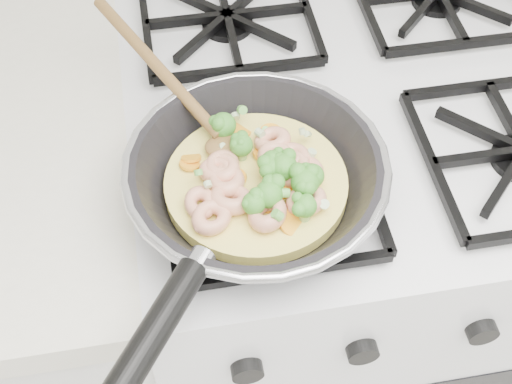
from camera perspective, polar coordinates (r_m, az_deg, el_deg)
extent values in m
cube|color=white|center=(1.28, 6.07, -6.49)|extent=(0.60, 0.60, 0.90)
cube|color=black|center=(0.92, 8.50, 8.72)|extent=(0.56, 0.56, 0.02)
torus|color=#BABAC1|center=(0.73, 0.00, 2.10)|extent=(0.28, 0.28, 0.01)
cylinder|color=black|center=(0.63, -8.80, -12.05)|extent=(0.12, 0.16, 0.03)
cylinder|color=#F9EC6C|center=(0.76, 0.00, 0.61)|extent=(0.19, 0.19, 0.02)
ellipsoid|color=brown|center=(0.77, -2.37, 3.70)|extent=(0.05, 0.06, 0.01)
cylinder|color=brown|center=(0.83, -7.97, 9.98)|extent=(0.13, 0.21, 0.05)
torus|color=#DDA483|center=(0.72, 4.04, -0.67)|extent=(0.06, 0.06, 0.02)
torus|color=#DDA483|center=(0.76, 1.67, 2.69)|extent=(0.06, 0.06, 0.02)
torus|color=#DDA483|center=(0.71, 0.91, -1.70)|extent=(0.06, 0.06, 0.03)
torus|color=#DDA483|center=(0.76, 2.97, 2.83)|extent=(0.06, 0.06, 0.02)
torus|color=#DDA483|center=(0.72, -4.47, -0.87)|extent=(0.04, 0.04, 0.02)
torus|color=#DDA483|center=(0.75, 2.91, 1.87)|extent=(0.06, 0.05, 0.03)
torus|color=#DDA483|center=(0.75, -2.74, 2.11)|extent=(0.06, 0.06, 0.02)
torus|color=#DDA483|center=(0.75, -3.15, 1.72)|extent=(0.05, 0.05, 0.02)
torus|color=#DDA483|center=(0.74, -2.40, 0.92)|extent=(0.05, 0.05, 0.02)
torus|color=#DDA483|center=(0.71, -3.58, -2.04)|extent=(0.06, 0.06, 0.02)
torus|color=#DDA483|center=(0.77, 1.33, 4.13)|extent=(0.04, 0.04, 0.02)
torus|color=#DDA483|center=(0.72, -2.02, -0.58)|extent=(0.06, 0.06, 0.03)
torus|color=#DDA483|center=(0.75, 4.02, 1.59)|extent=(0.06, 0.06, 0.02)
torus|color=#DDA483|center=(0.75, -2.73, 1.87)|extent=(0.06, 0.06, 0.02)
ellipsoid|color=#4C9B33|center=(0.71, 1.02, -0.19)|extent=(0.04, 0.04, 0.03)
ellipsoid|color=#4C9B33|center=(0.77, -2.63, 5.35)|extent=(0.04, 0.04, 0.03)
ellipsoid|color=#4C9B33|center=(0.73, 1.35, 1.95)|extent=(0.03, 0.03, 0.03)
ellipsoid|color=#4C9B33|center=(0.71, -0.18, -0.92)|extent=(0.03, 0.03, 0.02)
ellipsoid|color=#4C9B33|center=(0.74, 1.35, 2.39)|extent=(0.03, 0.03, 0.03)
ellipsoid|color=#4C9B33|center=(0.76, -1.18, 3.77)|extent=(0.03, 0.03, 0.02)
ellipsoid|color=#4C9B33|center=(0.74, 2.17, 2.01)|extent=(0.04, 0.04, 0.03)
ellipsoid|color=#4C9B33|center=(0.73, 4.47, 1.29)|extent=(0.03, 0.03, 0.03)
ellipsoid|color=#4C9B33|center=(0.71, 3.95, -1.13)|extent=(0.03, 0.03, 0.02)
ellipsoid|color=#4C9B33|center=(0.72, 3.94, 0.80)|extent=(0.04, 0.04, 0.03)
cylinder|color=#FFA620|center=(0.77, -5.20, 2.73)|extent=(0.03, 0.03, 0.01)
cylinder|color=#FFA620|center=(0.77, 1.21, 2.70)|extent=(0.03, 0.03, 0.01)
cylinder|color=#FFA620|center=(0.79, -1.38, 4.93)|extent=(0.04, 0.04, 0.01)
cylinder|color=#FFA620|center=(0.77, 0.69, 3.00)|extent=(0.03, 0.03, 0.01)
cylinder|color=#FFA620|center=(0.75, -1.57, 1.07)|extent=(0.03, 0.03, 0.01)
cylinder|color=#FFA620|center=(0.73, 1.18, -0.84)|extent=(0.04, 0.04, 0.00)
cylinder|color=#FFA620|center=(0.79, 1.26, 4.62)|extent=(0.04, 0.04, 0.01)
cylinder|color=#FFA620|center=(0.76, -5.32, 2.19)|extent=(0.03, 0.03, 0.01)
cylinder|color=#FFA620|center=(0.74, 2.65, 0.22)|extent=(0.03, 0.03, 0.01)
cylinder|color=#FFA620|center=(0.71, 2.92, -2.50)|extent=(0.03, 0.03, 0.01)
cylinder|color=#63B046|center=(0.70, 1.73, -1.86)|extent=(0.01, 0.01, 0.01)
cylinder|color=#B5CF92|center=(0.72, 5.45, -0.99)|extent=(0.01, 0.01, 0.01)
cylinder|color=#B5CF92|center=(0.76, 4.45, 3.11)|extent=(0.01, 0.01, 0.01)
cylinder|color=#B5CF92|center=(0.77, 3.71, 4.85)|extent=(0.01, 0.01, 0.01)
cylinder|color=#B5CF92|center=(0.76, -2.75, 3.67)|extent=(0.01, 0.01, 0.01)
cylinder|color=#B5CF92|center=(0.79, -1.66, 6.06)|extent=(0.01, 0.01, 0.01)
cylinder|color=#63B046|center=(0.78, 0.72, 4.98)|extent=(0.01, 0.01, 0.01)
cylinder|color=#B5CF92|center=(0.72, -3.88, 0.62)|extent=(0.01, 0.01, 0.01)
cylinder|color=#63B046|center=(0.73, -4.62, 1.58)|extent=(0.01, 0.01, 0.01)
cylinder|color=#63B046|center=(0.78, -1.12, 6.57)|extent=(0.01, 0.01, 0.01)
cylinder|color=#63B046|center=(0.73, 2.63, 2.14)|extent=(0.01, 0.01, 0.01)
cylinder|color=#63B046|center=(0.73, 3.99, 1.64)|extent=(0.01, 0.01, 0.01)
cylinder|color=#63B046|center=(0.71, 2.23, -0.06)|extent=(0.01, 0.01, 0.01)
cylinder|color=#B5CF92|center=(0.77, 0.31, 4.73)|extent=(0.01, 0.01, 0.01)
cylinder|color=#B5CF92|center=(0.77, 4.13, 4.64)|extent=(0.01, 0.01, 0.01)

